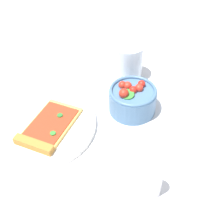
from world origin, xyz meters
TOP-DOWN VIEW (x-y plane):
  - ground_plane at (0.00, 0.00)m, footprint 2.40×2.40m
  - plate at (0.03, -0.01)m, footprint 0.28×0.28m
  - pizza_slice_main at (0.05, 0.02)m, footprint 0.18×0.13m
  - salad_bowl at (-0.06, 0.21)m, footprint 0.12×0.12m
  - soda_glass at (-0.20, 0.19)m, footprint 0.08×0.08m
  - pepper_shaker at (0.18, 0.27)m, footprint 0.03×0.03m

SIDE VIEW (x-z plane):
  - ground_plane at x=0.00m, z-range 0.00..0.00m
  - plate at x=0.03m, z-range 0.00..0.01m
  - pizza_slice_main at x=0.05m, z-range 0.01..0.03m
  - salad_bowl at x=-0.06m, z-range 0.00..0.08m
  - pepper_shaker at x=0.18m, z-range 0.00..0.08m
  - soda_glass at x=-0.20m, z-range 0.00..0.10m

